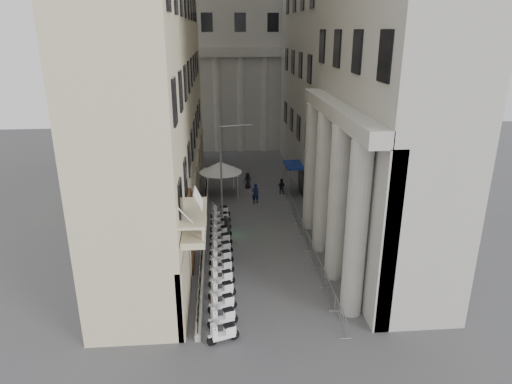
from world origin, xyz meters
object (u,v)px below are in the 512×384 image
Objects in this scene: pedestrian_a at (255,193)px; pedestrian_b at (281,186)px; street_lamp at (225,168)px; scooter_0 at (224,342)px; info_kiosk at (227,227)px; security_tent at (222,168)px.

pedestrian_a is 3.60m from pedestrian_b.
scooter_0 is at bearing -106.35° from street_lamp.
street_lamp reaches higher than pedestrian_a.
pedestrian_b is at bearing 43.46° from info_kiosk.
security_tent reaches higher than pedestrian_a.
pedestrian_a reaches higher than scooter_0.
info_kiosk is at bearing 82.11° from pedestrian_b.
info_kiosk is at bearing -20.40° from scooter_0.
street_lamp reaches higher than info_kiosk.
pedestrian_b is at bearing -33.34° from scooter_0.
security_tent is 2.66× the size of pedestrian_b.
info_kiosk reaches higher than pedestrian_b.
info_kiosk is 1.05× the size of pedestrian_b.
scooter_0 is 0.93× the size of info_kiosk.
street_lamp is 9.96m from pedestrian_b.
security_tent is 2.17× the size of pedestrian_a.
street_lamp is at bearing 49.34° from pedestrian_a.
info_kiosk is at bearing 58.01° from pedestrian_a.
security_tent is 9.73m from info_kiosk.
street_lamp is 4.68m from info_kiosk.
pedestrian_b is (5.49, 9.43, -0.05)m from info_kiosk.
security_tent reaches higher than scooter_0.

